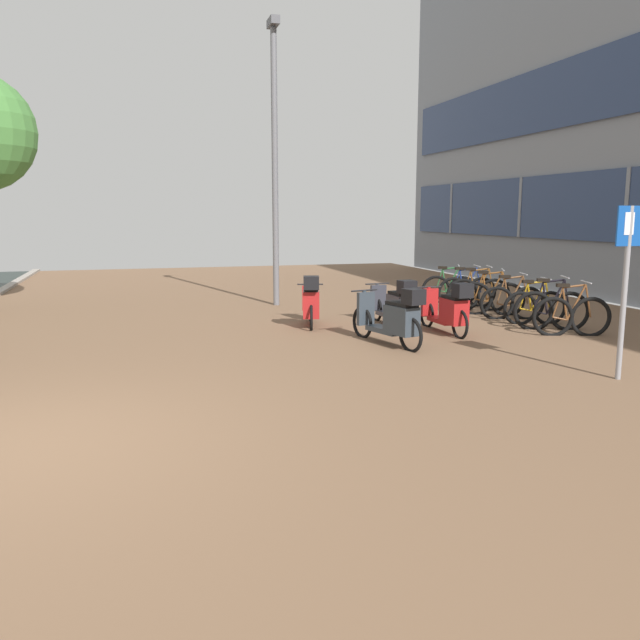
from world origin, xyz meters
TOP-DOWN VIEW (x-y plane):
  - ground at (1.43, 0.00)m, footprint 21.00×40.00m
  - bicycle_rack_00 at (8.47, 3.27)m, footprint 1.34×0.55m
  - bicycle_rack_01 at (8.51, 3.90)m, footprint 1.34×0.58m
  - bicycle_rack_02 at (8.59, 4.52)m, footprint 1.26×0.47m
  - bicycle_rack_03 at (8.49, 5.15)m, footprint 1.29×0.51m
  - bicycle_rack_04 at (8.38, 5.78)m, footprint 1.30×0.68m
  - bicycle_rack_05 at (8.43, 6.40)m, footprint 1.38×0.55m
  - bicycle_rack_06 at (8.50, 7.03)m, footprint 1.36×0.48m
  - bicycle_rack_07 at (8.38, 7.65)m, footprint 1.23×0.62m
  - scooter_near at (6.46, 4.01)m, footprint 0.52×1.76m
  - scooter_mid at (5.83, 4.95)m, footprint 0.52×1.74m
  - scooter_far at (4.31, 5.45)m, footprint 0.72×1.62m
  - scooter_extra at (5.10, 3.30)m, footprint 0.75×1.88m
  - parking_sign at (7.09, 0.52)m, footprint 0.40×0.07m
  - lamp_post at (4.32, 8.51)m, footprint 0.20×0.52m

SIDE VIEW (x-z plane):
  - ground at x=1.43m, z-range -0.09..0.04m
  - bicycle_rack_02 at x=8.59m, z-range -0.14..0.80m
  - bicycle_rack_07 at x=8.38m, z-range -0.14..0.82m
  - bicycle_rack_03 at x=8.49m, z-range -0.15..0.83m
  - bicycle_rack_06 at x=8.50m, z-range -0.15..0.84m
  - bicycle_rack_00 at x=8.47m, z-range -0.15..0.85m
  - bicycle_rack_04 at x=8.38m, z-range -0.15..0.86m
  - bicycle_rack_01 at x=8.51m, z-range -0.16..0.87m
  - bicycle_rack_05 at x=8.43m, z-range -0.16..0.88m
  - scooter_mid at x=5.83m, z-range -0.05..0.91m
  - scooter_near at x=6.46m, z-range -0.05..0.93m
  - scooter_extra at x=5.10m, z-range -0.05..0.96m
  - scooter_far at x=4.31m, z-range -0.05..0.97m
  - parking_sign at x=7.09m, z-range 0.28..2.50m
  - lamp_post at x=4.32m, z-range 0.32..6.71m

